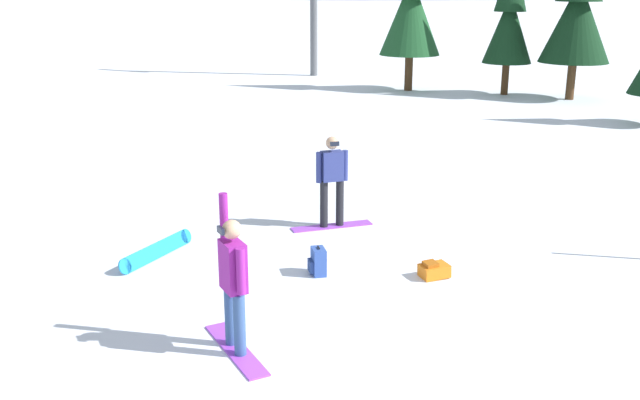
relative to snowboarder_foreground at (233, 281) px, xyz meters
The scene contains 9 objects.
ground_plane 2.24m from the snowboarder_foreground, 14.68° to the left, with size 800.00×800.00×0.00m, color silver.
snowboarder_foreground is the anchor object (origin of this frame).
snowboarder_midground 5.08m from the snowboarder_foreground, 100.22° to the left, with size 1.34×1.29×1.76m.
loose_snowboard_near_left 3.80m from the snowboarder_foreground, 142.55° to the left, with size 0.19×1.89×0.25m.
backpack_orange 3.85m from the snowboarder_foreground, 64.94° to the left, with size 0.54×0.54×0.27m.
backpack_blue 2.83m from the snowboarder_foreground, 92.71° to the left, with size 0.37×0.38×0.47m.
pine_tree_tall 23.59m from the snowboarder_foreground, 87.05° to the left, with size 2.71×2.71×6.63m.
pine_tree_slender 23.89m from the snowboarder_foreground, 103.20° to the left, with size 2.56×2.56×6.86m.
pine_tree_young 23.79m from the snowboarder_foreground, 93.43° to the left, with size 1.99×1.99×5.88m.
Camera 1 is at (2.57, -7.67, 4.52)m, focal length 41.14 mm.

